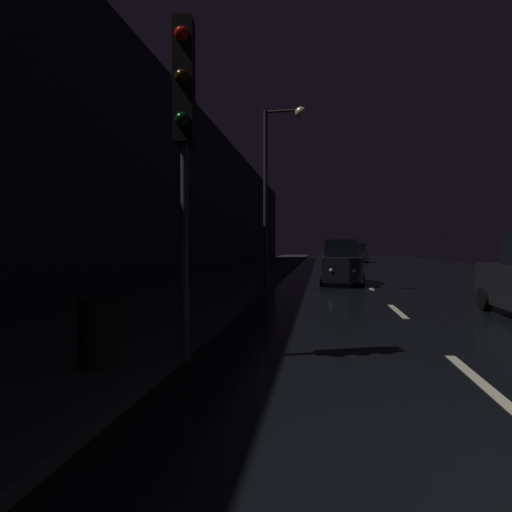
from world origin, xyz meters
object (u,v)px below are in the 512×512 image
at_px(trash_bin_curbside, 98,331).
at_px(car_approaching_headlights, 340,263).
at_px(car_distant_taillights, 358,254).
at_px(streetlamp_overhead, 277,170).
at_px(traffic_light_near_left, 184,112).

relative_size(trash_bin_curbside, car_approaching_headlights, 0.22).
xyz_separation_m(car_approaching_headlights, car_distant_taillights, (3.00, 23.40, -0.02)).
xyz_separation_m(trash_bin_curbside, car_approaching_headlights, (3.97, 13.76, 0.34)).
bearing_deg(trash_bin_curbside, streetlamp_overhead, 82.87).
bearing_deg(car_approaching_headlights, streetlamp_overhead, -38.25).
xyz_separation_m(streetlamp_overhead, trash_bin_curbside, (-1.30, -10.38, -4.20)).
relative_size(traffic_light_near_left, trash_bin_curbside, 5.70).
relative_size(traffic_light_near_left, car_distant_taillights, 1.31).
bearing_deg(car_distant_taillights, traffic_light_near_left, 170.58).
bearing_deg(trash_bin_curbside, traffic_light_near_left, 42.25).
height_order(traffic_light_near_left, streetlamp_overhead, streetlamp_overhead).
height_order(traffic_light_near_left, car_distant_taillights, traffic_light_near_left).
bearing_deg(trash_bin_curbside, car_distant_taillights, 79.38).
xyz_separation_m(traffic_light_near_left, car_distant_taillights, (6.02, 36.30, -2.95)).
height_order(streetlamp_overhead, car_distant_taillights, streetlamp_overhead).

